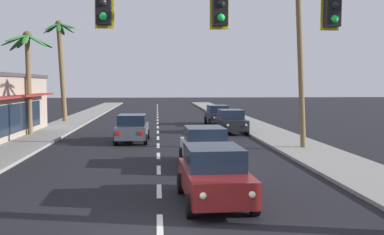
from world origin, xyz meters
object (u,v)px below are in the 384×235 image
at_px(sedan_parked_nearest_kerb, 231,121).
at_px(sedan_parked_mid_kerb, 218,115).
at_px(sedan_third_in_queue, 205,146).
at_px(palm_left_farthest, 61,57).
at_px(sedan_oncoming_far, 132,128).
at_px(palm_left_third, 28,59).
at_px(traffic_signal_mast, 292,27).
at_px(sedan_lead_at_stop_bar, 214,175).
at_px(palm_right_second, 299,14).

height_order(sedan_parked_nearest_kerb, sedan_parked_mid_kerb, same).
bearing_deg(sedan_third_in_queue, sedan_parked_mid_kerb, 81.13).
distance_m(sedan_third_in_queue, palm_left_farthest, 26.46).
xyz_separation_m(sedan_oncoming_far, palm_left_farthest, (-7.14, 15.02, 5.10)).
distance_m(sedan_oncoming_far, sedan_parked_nearest_kerb, 8.24).
height_order(sedan_oncoming_far, palm_left_third, palm_left_third).
xyz_separation_m(sedan_third_in_queue, sedan_parked_mid_kerb, (3.17, 20.29, 0.00)).
distance_m(traffic_signal_mast, palm_left_farthest, 35.15).
height_order(traffic_signal_mast, sedan_lead_at_stop_bar, traffic_signal_mast).
height_order(sedan_lead_at_stop_bar, palm_right_second, palm_right_second).
xyz_separation_m(traffic_signal_mast, sedan_parked_nearest_kerb, (2.25, 22.84, -3.95)).
bearing_deg(palm_left_farthest, sedan_parked_nearest_kerb, -36.54).
bearing_deg(sedan_lead_at_stop_bar, traffic_signal_mast, -67.43).
height_order(traffic_signal_mast, sedan_third_in_queue, traffic_signal_mast).
xyz_separation_m(traffic_signal_mast, sedan_lead_at_stop_bar, (-1.35, 3.25, -3.95)).
bearing_deg(sedan_lead_at_stop_bar, palm_left_third, 118.82).
bearing_deg(sedan_parked_nearest_kerb, sedan_lead_at_stop_bar, -100.42).
xyz_separation_m(sedan_parked_nearest_kerb, palm_right_second, (2.18, -8.68, 6.32)).
relative_size(sedan_third_in_queue, sedan_oncoming_far, 1.00).
xyz_separation_m(sedan_oncoming_far, palm_right_second, (8.95, -3.97, 6.32)).
height_order(sedan_parked_mid_kerb, palm_left_farthest, palm_left_farthest).
relative_size(traffic_signal_mast, sedan_third_in_queue, 2.32).
relative_size(sedan_parked_nearest_kerb, palm_left_farthest, 0.49).
bearing_deg(sedan_oncoming_far, palm_left_farthest, 115.44).
relative_size(sedan_third_in_queue, palm_left_farthest, 0.49).
bearing_deg(sedan_parked_mid_kerb, sedan_parked_nearest_kerb, -89.46).
distance_m(sedan_oncoming_far, palm_left_farthest, 17.39).
bearing_deg(sedan_parked_mid_kerb, sedan_lead_at_stop_bar, -97.60).
bearing_deg(traffic_signal_mast, sedan_third_in_queue, 95.91).
bearing_deg(sedan_third_in_queue, traffic_signal_mast, -84.09).
bearing_deg(palm_left_third, sedan_third_in_queue, -49.34).
xyz_separation_m(sedan_oncoming_far, sedan_parked_nearest_kerb, (6.76, 4.71, 0.00)).
distance_m(traffic_signal_mast, sedan_lead_at_stop_bar, 5.29).
height_order(traffic_signal_mast, sedan_oncoming_far, traffic_signal_mast).
height_order(sedan_third_in_queue, sedan_parked_mid_kerb, same).
height_order(traffic_signal_mast, palm_left_farthest, palm_left_farthest).
distance_m(sedan_lead_at_stop_bar, sedan_oncoming_far, 15.21).
xyz_separation_m(sedan_parked_nearest_kerb, palm_left_third, (-13.80, -1.06, 4.34)).
relative_size(sedan_lead_at_stop_bar, sedan_parked_mid_kerb, 1.00).
distance_m(palm_left_farthest, palm_right_second, 24.91).
xyz_separation_m(sedan_lead_at_stop_bar, sedan_parked_nearest_kerb, (3.60, 19.59, 0.00)).
relative_size(sedan_oncoming_far, palm_right_second, 0.45).
height_order(sedan_third_in_queue, palm_right_second, palm_right_second).
relative_size(sedan_lead_at_stop_bar, palm_right_second, 0.45).
distance_m(traffic_signal_mast, palm_left_third, 24.65).
distance_m(sedan_third_in_queue, palm_right_second, 9.55).
height_order(sedan_parked_nearest_kerb, palm_left_third, palm_left_third).
xyz_separation_m(sedan_lead_at_stop_bar, palm_left_third, (-10.20, 18.53, 4.34)).
distance_m(sedan_parked_mid_kerb, palm_left_third, 16.47).
xyz_separation_m(sedan_parked_mid_kerb, palm_left_farthest, (-13.84, 3.38, 5.10)).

